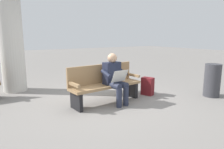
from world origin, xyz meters
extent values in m
plane|color=gray|center=(0.00, 0.00, 0.00)|extent=(40.00, 40.00, 0.00)
cube|color=#9E7A51|center=(0.00, 0.00, 0.42)|extent=(1.84, 0.64, 0.06)
cube|color=#9E7A51|center=(0.02, -0.21, 0.68)|extent=(1.80, 0.21, 0.45)
cube|color=#9E7A51|center=(-0.85, -0.08, 0.57)|extent=(0.10, 0.48, 0.06)
cube|color=#9E7A51|center=(0.85, 0.08, 0.57)|extent=(0.10, 0.48, 0.06)
cube|color=black|center=(-0.80, -0.07, 0.20)|extent=(0.12, 0.44, 0.39)
cube|color=black|center=(0.80, 0.07, 0.20)|extent=(0.12, 0.44, 0.39)
cube|color=#1E2338|center=(-0.13, 0.04, 0.71)|extent=(0.42, 0.25, 0.52)
sphere|color=tan|center=(-0.13, 0.06, 1.07)|extent=(0.22, 0.22, 0.22)
cylinder|color=#282D42|center=(-0.25, 0.24, 0.47)|extent=(0.19, 0.43, 0.15)
cylinder|color=#282D42|center=(-0.05, 0.26, 0.47)|extent=(0.19, 0.43, 0.15)
cylinder|color=#282D42|center=(-0.26, 0.43, 0.23)|extent=(0.13, 0.13, 0.45)
cylinder|color=#282D42|center=(-0.06, 0.44, 0.23)|extent=(0.13, 0.13, 0.45)
cylinder|color=#1E2338|center=(-0.38, 0.12, 0.74)|extent=(0.12, 0.32, 0.18)
cylinder|color=#1E2338|center=(0.10, 0.16, 0.74)|extent=(0.12, 0.32, 0.18)
cube|color=silver|center=(-0.15, 0.34, 0.68)|extent=(0.41, 0.17, 0.27)
cube|color=maroon|center=(-1.27, 0.04, 0.24)|extent=(0.31, 0.36, 0.47)
cube|color=maroon|center=(-1.39, -0.01, 0.17)|extent=(0.12, 0.21, 0.21)
cylinder|color=beige|center=(1.69, -2.35, 1.53)|extent=(0.64, 0.64, 3.05)
cylinder|color=#38383D|center=(-2.61, 1.05, 0.43)|extent=(0.41, 0.41, 0.86)
camera|label=1|loc=(2.41, 4.03, 1.58)|focal=32.74mm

